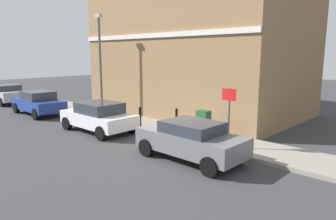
{
  "coord_description": "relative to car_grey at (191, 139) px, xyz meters",
  "views": [
    {
      "loc": [
        -8.42,
        -7.85,
        3.69
      ],
      "look_at": [
        1.45,
        1.46,
        1.2
      ],
      "focal_mm": 32.82,
      "sensor_mm": 36.0,
      "label": 1
    }
  ],
  "objects": [
    {
      "name": "ground",
      "position": [
        0.32,
        1.31,
        -0.74
      ],
      "size": [
        80.0,
        80.0,
        0.0
      ],
      "primitive_type": "plane",
      "color": "#38383A"
    },
    {
      "name": "sidewalk",
      "position": [
        2.4,
        7.31,
        -0.66
      ],
      "size": [
        2.25,
        30.0,
        0.15
      ],
      "primitive_type": "cube",
      "color": "gray",
      "rests_on": "ground"
    },
    {
      "name": "corner_building",
      "position": [
        7.51,
        5.46,
        3.43
      ],
      "size": [
        8.09,
        12.28,
        8.33
      ],
      "color": "olive",
      "rests_on": "ground"
    },
    {
      "name": "car_grey",
      "position": [
        0.0,
        0.0,
        0.0
      ],
      "size": [
        1.83,
        3.93,
        1.38
      ],
      "rotation": [
        0.0,
        0.0,
        1.57
      ],
      "color": "slate",
      "rests_on": "ground"
    },
    {
      "name": "car_white",
      "position": [
        0.09,
        5.74,
        0.01
      ],
      "size": [
        1.99,
        3.97,
        1.43
      ],
      "rotation": [
        0.0,
        0.0,
        1.58
      ],
      "color": "silver",
      "rests_on": "ground"
    },
    {
      "name": "car_blue",
      "position": [
        -0.01,
        12.05,
        0.01
      ],
      "size": [
        1.91,
        4.08,
        1.44
      ],
      "rotation": [
        0.0,
        0.0,
        1.55
      ],
      "color": "navy",
      "rests_on": "ground"
    },
    {
      "name": "car_silver",
      "position": [
        0.27,
        18.23,
        0.01
      ],
      "size": [
        1.92,
        4.29,
        1.41
      ],
      "rotation": [
        0.0,
        0.0,
        1.56
      ],
      "color": "#B7B7BC",
      "rests_on": "ground"
    },
    {
      "name": "utility_cabinet",
      "position": [
        2.33,
        1.2,
        -0.06
      ],
      "size": [
        0.46,
        0.61,
        1.15
      ],
      "color": "#1E4C28",
      "rests_on": "sidewalk"
    },
    {
      "name": "bollard_near_cabinet",
      "position": [
        2.43,
        2.84,
        -0.03
      ],
      "size": [
        0.14,
        0.14,
        1.04
      ],
      "color": "black",
      "rests_on": "sidewalk"
    },
    {
      "name": "bollard_far_kerb",
      "position": [
        1.52,
        4.39,
        -0.03
      ],
      "size": [
        0.14,
        0.14,
        1.04
      ],
      "color": "black",
      "rests_on": "sidewalk"
    },
    {
      "name": "street_sign",
      "position": [
        1.68,
        -0.45,
        0.92
      ],
      "size": [
        0.08,
        0.6,
        2.3
      ],
      "color": "#59595B",
      "rests_on": "sidewalk"
    },
    {
      "name": "lamppost",
      "position": [
        2.14,
        8.43,
        2.56
      ],
      "size": [
        0.2,
        0.44,
        5.72
      ],
      "color": "#59595B",
      "rests_on": "sidewalk"
    }
  ]
}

